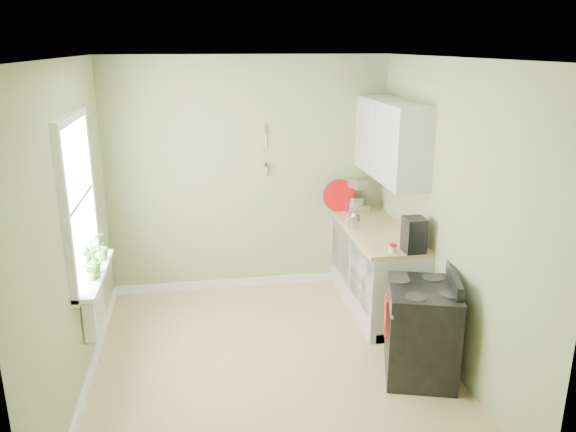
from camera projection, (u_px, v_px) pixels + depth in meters
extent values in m
cube|color=tan|center=(271.00, 366.00, 5.12)|extent=(3.20, 3.60, 0.02)
cube|color=white|center=(268.00, 57.00, 4.32)|extent=(3.20, 3.60, 0.02)
cube|color=#909D6B|center=(249.00, 177.00, 6.43)|extent=(3.20, 0.02, 2.70)
cube|color=#909D6B|center=(70.00, 235.00, 4.47)|extent=(0.02, 3.60, 2.70)
cube|color=#909D6B|center=(449.00, 215.00, 4.97)|extent=(0.02, 3.60, 2.70)
cube|color=silver|center=(376.00, 270.00, 6.14)|extent=(0.60, 1.60, 0.87)
cube|color=tan|center=(377.00, 231.00, 6.00)|extent=(0.64, 1.60, 0.04)
cube|color=silver|center=(391.00, 140.00, 5.84)|extent=(0.35, 1.40, 0.80)
cube|color=white|center=(77.00, 200.00, 4.70)|extent=(0.02, 1.00, 1.30)
cube|color=white|center=(70.00, 118.00, 4.50)|extent=(0.06, 1.14, 0.07)
cube|color=white|center=(88.00, 276.00, 4.90)|extent=(0.06, 1.14, 0.07)
cube|color=white|center=(79.00, 200.00, 4.70)|extent=(0.04, 1.00, 0.04)
cube|color=white|center=(95.00, 274.00, 4.91)|extent=(0.18, 1.14, 0.04)
cube|color=white|center=(94.00, 311.00, 4.95)|extent=(0.12, 0.50, 0.35)
cylinder|color=tan|center=(266.00, 130.00, 6.28)|extent=(0.02, 0.02, 0.10)
cylinder|color=silver|center=(266.00, 141.00, 6.31)|extent=(0.01, 0.01, 0.16)
cylinder|color=silver|center=(266.00, 170.00, 6.41)|extent=(0.01, 0.14, 0.14)
cube|color=black|center=(421.00, 333.00, 4.87)|extent=(0.75, 0.82, 0.80)
cube|color=black|center=(425.00, 289.00, 4.75)|extent=(0.75, 0.82, 0.03)
cube|color=black|center=(454.00, 279.00, 4.77)|extent=(0.25, 0.66, 0.12)
cylinder|color=#B2B2B7|center=(390.00, 303.00, 4.73)|extent=(0.18, 0.54, 0.02)
cube|color=#A61E13|center=(386.00, 315.00, 4.86)|extent=(0.08, 0.19, 0.34)
cube|color=#B2B2B7|center=(354.00, 207.00, 6.65)|extent=(0.32, 0.38, 0.09)
cube|color=#B2B2B7|center=(351.00, 191.00, 6.74)|extent=(0.15, 0.13, 0.24)
cube|color=#B2B2B7|center=(354.00, 182.00, 6.59)|extent=(0.26, 0.36, 0.11)
sphere|color=#B2B2B7|center=(352.00, 177.00, 6.69)|extent=(0.13, 0.13, 0.13)
cylinder|color=silver|center=(356.00, 203.00, 6.57)|extent=(0.19, 0.19, 0.15)
cylinder|color=silver|center=(353.00, 222.00, 6.02)|extent=(0.10, 0.10, 0.13)
cone|color=silver|center=(354.00, 214.00, 5.99)|extent=(0.10, 0.10, 0.04)
cylinder|color=silver|center=(347.00, 220.00, 6.00)|extent=(0.10, 0.02, 0.07)
cube|color=black|center=(414.00, 235.00, 5.31)|extent=(0.19, 0.21, 0.33)
cylinder|color=black|center=(410.00, 245.00, 5.33)|extent=(0.10, 0.10, 0.11)
cylinder|color=#B0090C|center=(339.00, 195.00, 6.58)|extent=(0.39, 0.10, 0.38)
cylinder|color=beige|center=(393.00, 249.00, 5.31)|extent=(0.07, 0.07, 0.07)
cylinder|color=#B0090C|center=(393.00, 245.00, 5.30)|extent=(0.07, 0.07, 0.01)
imported|color=#49772C|center=(90.00, 264.00, 4.68)|extent=(0.19, 0.18, 0.30)
imported|color=#49772C|center=(91.00, 259.00, 4.74)|extent=(0.23, 0.24, 0.33)
imported|color=#49772C|center=(99.00, 246.00, 5.13)|extent=(0.21, 0.21, 0.27)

